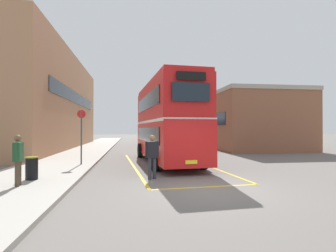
{
  "coord_description": "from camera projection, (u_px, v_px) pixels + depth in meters",
  "views": [
    {
      "loc": [
        -2.52,
        -8.76,
        2.06
      ],
      "look_at": [
        0.0,
        9.64,
        2.22
      ],
      "focal_mm": 28.59,
      "sensor_mm": 36.0,
      "label": 1
    }
  ],
  "objects": [
    {
      "name": "single_deck_bus",
      "position": [
        168.0,
        132.0,
        33.69
      ],
      "size": [
        2.85,
        9.69,
        3.02
      ],
      "color": "black",
      "rests_on": "ground"
    },
    {
      "name": "ground_plane",
      "position": [
        161.0,
        152.0,
        23.27
      ],
      "size": [
        135.6,
        135.6,
        0.0
      ],
      "primitive_type": "plane",
      "color": "#66605B"
    },
    {
      "name": "litter_bin",
      "position": [
        32.0,
        168.0,
        9.99
      ],
      "size": [
        0.46,
        0.46,
        0.85
      ],
      "color": "black",
      "rests_on": "sidewalk_left"
    },
    {
      "name": "depot_building_right",
      "position": [
        246.0,
        121.0,
        28.21
      ],
      "size": [
        8.1,
        12.64,
        5.67
      ],
      "color": "brown",
      "rests_on": "ground"
    },
    {
      "name": "sidewalk_left",
      "position": [
        88.0,
        150.0,
        24.77
      ],
      "size": [
        4.0,
        57.6,
        0.14
      ],
      "primitive_type": "cube",
      "color": "#A39E93",
      "rests_on": "ground"
    },
    {
      "name": "pedestrian_waiting_near",
      "position": [
        18.0,
        156.0,
        8.88
      ],
      "size": [
        0.27,
        0.57,
        1.7
      ],
      "color": "#473828",
      "rests_on": "sidewalk_left"
    },
    {
      "name": "bay_marking_yellow",
      "position": [
        172.0,
        167.0,
        14.26
      ],
      "size": [
        5.1,
        12.19,
        0.01
      ],
      "color": "gold",
      "rests_on": "ground"
    },
    {
      "name": "pedestrian_boarding",
      "position": [
        152.0,
        153.0,
        10.82
      ],
      "size": [
        0.55,
        0.4,
        1.78
      ],
      "color": "#2D2D38",
      "rests_on": "ground"
    },
    {
      "name": "brick_building_left",
      "position": [
        50.0,
        102.0,
        26.99
      ],
      "size": [
        5.3,
        24.59,
        9.34
      ],
      "color": "#AD7A56",
      "rests_on": "ground"
    },
    {
      "name": "bus_stop_sign",
      "position": [
        81.0,
        132.0,
        14.27
      ],
      "size": [
        0.44,
        0.08,
        2.9
      ],
      "color": "#4C4C51",
      "rests_on": "sidewalk_left"
    },
    {
      "name": "double_decker_bus",
      "position": [
        166.0,
        121.0,
        16.1
      ],
      "size": [
        3.33,
        10.02,
        4.75
      ],
      "color": "black",
      "rests_on": "ground"
    }
  ]
}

